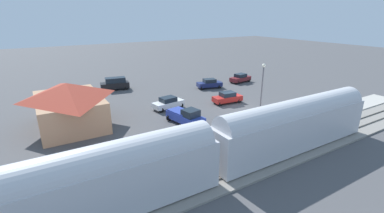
# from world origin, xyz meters

# --- Properties ---
(ground_plane) EXTENTS (200.00, 200.00, 0.00)m
(ground_plane) POSITION_xyz_m (0.00, 0.00, 0.00)
(ground_plane) COLOR #4C4C4F
(railway_track) EXTENTS (4.80, 70.00, 0.30)m
(railway_track) POSITION_xyz_m (-14.00, 0.00, 0.09)
(railway_track) COLOR gray
(railway_track) RESTS_ON ground
(platform) EXTENTS (3.20, 46.00, 0.30)m
(platform) POSITION_xyz_m (-10.00, 0.00, 0.15)
(platform) COLOR #B7B2A8
(platform) RESTS_ON ground
(station_building) EXTENTS (10.88, 7.86, 5.34)m
(station_building) POSITION_xyz_m (4.00, 22.00, 2.78)
(station_building) COLOR tan
(station_building) RESTS_ON ground
(pedestrian_on_platform) EXTENTS (0.36, 0.36, 1.71)m
(pedestrian_on_platform) POSITION_xyz_m (-9.26, -1.13, 1.28)
(pedestrian_on_platform) COLOR #333338
(pedestrian_on_platform) RESTS_ON platform
(sedan_white) EXTENTS (2.44, 4.71, 1.74)m
(sedan_white) POSITION_xyz_m (3.52, 9.19, 0.88)
(sedan_white) COLOR white
(sedan_white) RESTS_ON ground
(sedan_navy) EXTENTS (2.85, 4.81, 1.74)m
(sedan_navy) POSITION_xyz_m (9.88, -2.38, 0.88)
(sedan_navy) COLOR navy
(sedan_navy) RESTS_ON ground
(sedan_red) EXTENTS (2.25, 4.65, 1.74)m
(sedan_red) POSITION_xyz_m (1.22, 0.29, 0.88)
(sedan_red) COLOR red
(sedan_red) RESTS_ON ground
(sedan_maroon) EXTENTS (2.47, 4.72, 1.74)m
(sedan_maroon) POSITION_xyz_m (10.40, -10.22, 0.88)
(sedan_maroon) COLOR maroon
(sedan_maroon) RESTS_ON ground
(pickup_blue) EXTENTS (5.67, 3.24, 2.14)m
(pickup_blue) POSITION_xyz_m (-2.80, 9.92, 1.03)
(pickup_blue) COLOR #283D9E
(pickup_blue) RESTS_ON ground
(suv_black) EXTENTS (2.73, 5.15, 2.22)m
(suv_black) POSITION_xyz_m (17.76, 12.74, 1.15)
(suv_black) COLOR black
(suv_black) RESTS_ON ground
(light_pole_near_platform) EXTENTS (0.44, 0.44, 7.46)m
(light_pole_near_platform) POSITION_xyz_m (-7.20, 1.87, 4.72)
(light_pole_near_platform) COLOR #515156
(light_pole_near_platform) RESTS_ON ground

